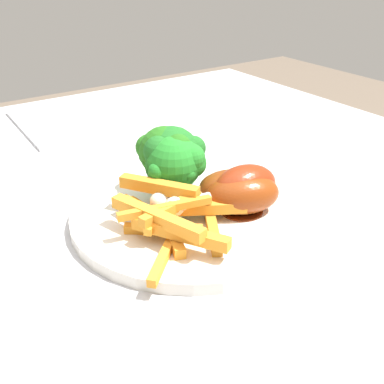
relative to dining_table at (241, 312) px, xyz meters
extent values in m
cube|color=#B7B7BC|center=(0.00, 0.00, 0.08)|extent=(1.11, 0.83, 0.03)
cylinder|color=gray|center=(-0.49, 0.36, -0.27)|extent=(0.06, 0.06, 0.68)
cylinder|color=white|center=(-0.05, -0.03, 0.10)|extent=(0.25, 0.25, 0.01)
cylinder|color=#889F60|center=(-0.08, -0.03, 0.12)|extent=(0.01, 0.01, 0.02)
sphere|color=#228026|center=(-0.08, -0.03, 0.15)|extent=(0.06, 0.06, 0.06)
sphere|color=#228026|center=(-0.07, -0.02, 0.16)|extent=(0.03, 0.03, 0.03)
sphere|color=#228026|center=(-0.07, -0.01, 0.15)|extent=(0.03, 0.03, 0.03)
sphere|color=#228026|center=(-0.06, -0.03, 0.15)|extent=(0.02, 0.02, 0.02)
sphere|color=#228026|center=(-0.08, -0.05, 0.15)|extent=(0.02, 0.02, 0.02)
cylinder|color=#7FAB4A|center=(-0.10, -0.02, 0.12)|extent=(0.02, 0.02, 0.02)
sphere|color=#1F6621|center=(-0.10, -0.02, 0.15)|extent=(0.06, 0.06, 0.06)
sphere|color=#1F6621|center=(-0.09, -0.04, 0.15)|extent=(0.03, 0.03, 0.03)
sphere|color=#1F6621|center=(-0.09, -0.04, 0.16)|extent=(0.03, 0.03, 0.03)
sphere|color=#1F6621|center=(-0.09, 0.00, 0.16)|extent=(0.03, 0.03, 0.03)
sphere|color=#1F6621|center=(-0.11, 0.00, 0.15)|extent=(0.02, 0.02, 0.02)
sphere|color=#1F6621|center=(-0.10, 0.00, 0.15)|extent=(0.02, 0.02, 0.02)
sphere|color=#1F6621|center=(-0.08, -0.04, 0.15)|extent=(0.03, 0.03, 0.03)
cylinder|color=#8DB95E|center=(-0.10, -0.03, 0.12)|extent=(0.01, 0.01, 0.03)
sphere|color=#24661A|center=(-0.10, -0.03, 0.16)|extent=(0.06, 0.06, 0.06)
sphere|color=#24661A|center=(-0.10, -0.01, 0.16)|extent=(0.02, 0.02, 0.02)
sphere|color=#24661A|center=(-0.12, -0.04, 0.16)|extent=(0.03, 0.03, 0.03)
sphere|color=#24661A|center=(-0.11, -0.04, 0.15)|extent=(0.02, 0.02, 0.02)
sphere|color=#24661A|center=(-0.08, -0.02, 0.17)|extent=(0.03, 0.03, 0.03)
cube|color=orange|center=(-0.03, -0.07, 0.12)|extent=(0.09, 0.04, 0.01)
cube|color=orange|center=(-0.03, -0.07, 0.14)|extent=(0.03, 0.09, 0.01)
cube|color=orange|center=(-0.06, -0.06, 0.14)|extent=(0.08, 0.06, 0.01)
cube|color=orange|center=(0.00, -0.08, 0.13)|extent=(0.09, 0.06, 0.01)
cube|color=orange|center=(-0.03, -0.07, 0.11)|extent=(0.05, 0.06, 0.01)
cube|color=orange|center=(-0.02, -0.09, 0.14)|extent=(0.10, 0.04, 0.01)
cube|color=orange|center=(-0.02, -0.03, 0.13)|extent=(0.05, 0.07, 0.01)
cube|color=orange|center=(-0.06, -0.07, 0.11)|extent=(0.07, 0.02, 0.01)
cube|color=orange|center=(0.00, -0.04, 0.12)|extent=(0.06, 0.04, 0.01)
cube|color=orange|center=(-0.03, -0.07, 0.13)|extent=(0.03, 0.07, 0.01)
cube|color=#F9A02D|center=(-0.05, -0.07, 0.13)|extent=(0.07, 0.07, 0.01)
cube|color=orange|center=(-0.05, -0.08, 0.13)|extent=(0.08, 0.03, 0.01)
cube|color=orange|center=(0.00, -0.09, 0.11)|extent=(0.07, 0.08, 0.01)
cylinder|color=#5B1E09|center=(-0.02, 0.01, 0.11)|extent=(0.04, 0.04, 0.00)
ellipsoid|color=maroon|center=(-0.02, 0.01, 0.13)|extent=(0.08, 0.09, 0.04)
cylinder|color=beige|center=(-0.05, -0.04, 0.13)|extent=(0.03, 0.04, 0.01)
sphere|color=silver|center=(-0.06, -0.06, 0.13)|extent=(0.02, 0.02, 0.02)
cylinder|color=#5D190A|center=(-0.03, 0.02, 0.11)|extent=(0.04, 0.04, 0.00)
ellipsoid|color=maroon|center=(-0.03, 0.02, 0.13)|extent=(0.05, 0.08, 0.05)
cylinder|color=beige|center=(-0.03, -0.04, 0.13)|extent=(0.02, 0.04, 0.01)
sphere|color=silver|center=(-0.04, -0.06, 0.13)|extent=(0.02, 0.02, 0.02)
cylinder|color=#59200A|center=(-0.03, 0.01, 0.11)|extent=(0.04, 0.04, 0.00)
ellipsoid|color=brown|center=(-0.03, 0.01, 0.13)|extent=(0.08, 0.09, 0.04)
cylinder|color=beige|center=(-0.07, -0.03, 0.13)|extent=(0.03, 0.03, 0.01)
sphere|color=silver|center=(-0.08, -0.05, 0.13)|extent=(0.02, 0.02, 0.02)
cube|color=silver|center=(-0.41, -0.09, 0.10)|extent=(0.19, 0.02, 0.00)
camera|label=1|loc=(0.31, -0.28, 0.36)|focal=46.11mm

